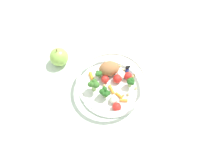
% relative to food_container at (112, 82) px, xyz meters
% --- Properties ---
extents(ground_plane, '(2.40, 2.40, 0.00)m').
position_rel_food_container_xyz_m(ground_plane, '(-0.00, 0.01, -0.03)').
color(ground_plane, silver).
extents(food_container, '(0.25, 0.25, 0.07)m').
position_rel_food_container_xyz_m(food_container, '(0.00, 0.00, 0.00)').
color(food_container, white).
rests_on(food_container, ground_plane).
extents(loose_apple, '(0.07, 0.07, 0.08)m').
position_rel_food_container_xyz_m(loose_apple, '(0.23, 0.05, 0.00)').
color(loose_apple, '#8CB74C').
rests_on(loose_apple, ground_plane).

